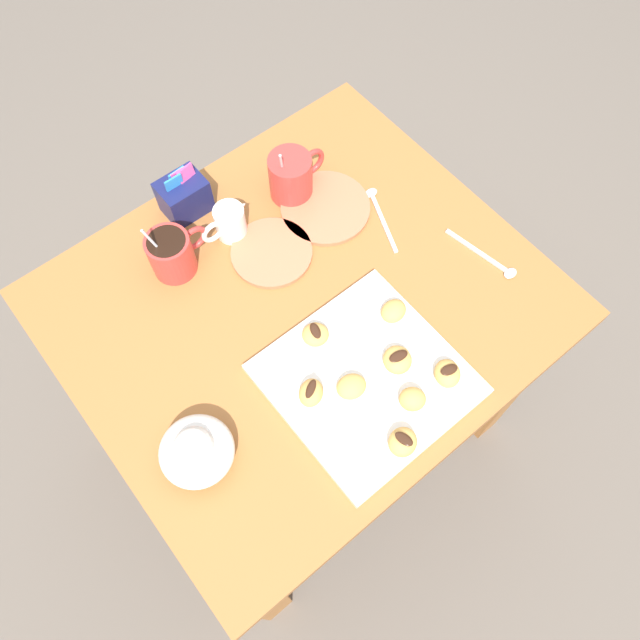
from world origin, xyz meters
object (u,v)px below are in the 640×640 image
sugar_caddy (184,196)px  beignet_5 (311,393)px  dining_table (304,335)px  saucer_coral_left (272,253)px  coffee_mug_red_left (172,253)px  beignet_6 (447,373)px  cream_pitcher_white (229,222)px  beignet_4 (403,442)px  beignet_3 (397,360)px  beignet_7 (315,334)px  saucer_coral_right (325,208)px  beignet_2 (351,386)px  coffee_mug_red_right (292,175)px  beignet_0 (412,399)px  beignet_1 (393,311)px  ice_cream_bowl (196,450)px  pastry_plate_square (366,379)px

sugar_caddy → beignet_5: 0.48m
dining_table → saucer_coral_left: bearing=80.5°
coffee_mug_red_left → beignet_6: 0.55m
cream_pitcher_white → saucer_coral_left: size_ratio=0.66×
beignet_4 → beignet_5: bearing=111.5°
beignet_3 → beignet_4: 0.15m
sugar_caddy → saucer_coral_left: 0.21m
cream_pitcher_white → beignet_5: 0.38m
dining_table → beignet_7: (-0.03, -0.08, 0.18)m
saucer_coral_right → beignet_3: size_ratio=3.39×
sugar_caddy → saucer_coral_right: 0.28m
cream_pitcher_white → beignet_4: bearing=-93.4°
dining_table → beignet_5: bearing=-123.6°
beignet_5 → beignet_6: (0.20, -0.12, -0.00)m
coffee_mug_red_left → beignet_6: size_ratio=2.66×
beignet_2 → beignet_7: same height
beignet_2 → beignet_4: size_ratio=1.03×
coffee_mug_red_right → beignet_0: coffee_mug_red_right is taller
beignet_0 → beignet_1: beignet_0 is taller
ice_cream_bowl → beignet_6: size_ratio=2.37×
beignet_4 → cream_pitcher_white: bearing=86.6°
beignet_4 → beignet_7: 0.24m
beignet_1 → beignet_2: size_ratio=0.95×
sugar_caddy → beignet_6: bearing=-76.3°
beignet_6 → cream_pitcher_white: bearing=102.7°
dining_table → pastry_plate_square: bearing=-92.9°
pastry_plate_square → beignet_3: size_ratio=5.82×
beignet_2 → beignet_6: size_ratio=1.02×
beignet_3 → saucer_coral_right: bearing=70.7°
ice_cream_bowl → beignet_1: bearing=-1.4°
beignet_1 → beignet_2: (-0.15, -0.06, -0.00)m
coffee_mug_red_left → beignet_0: coffee_mug_red_left is taller
cream_pitcher_white → beignet_7: 0.29m
dining_table → saucer_coral_right: 0.26m
beignet_2 → sugar_caddy: bearing=90.1°
coffee_mug_red_right → beignet_5: bearing=-123.9°
coffee_mug_red_left → ice_cream_bowl: 0.38m
beignet_1 → pastry_plate_square: bearing=-151.8°
beignet_1 → beignet_4: bearing=-128.6°
coffee_mug_red_left → beignet_7: 0.31m
beignet_2 → beignet_6: 0.17m
cream_pitcher_white → ice_cream_bowl: bearing=-132.3°
coffee_mug_red_left → saucer_coral_right: coffee_mug_red_left is taller
dining_table → beignet_6: bearing=-70.8°
saucer_coral_right → beignet_5: bearing=-132.8°
sugar_caddy → beignet_7: sugar_caddy is taller
beignet_1 → sugar_caddy: bearing=109.0°
coffee_mug_red_right → beignet_6: (-0.05, -0.49, -0.02)m
saucer_coral_right → beignet_3: 0.37m
sugar_caddy → saucer_coral_right: bearing=-39.3°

